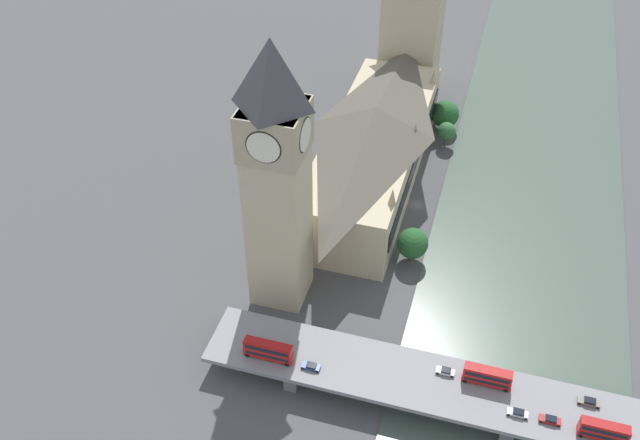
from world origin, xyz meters
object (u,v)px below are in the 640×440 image
at_px(car_northbound_lead, 518,413).
at_px(car_southbound_tail, 550,420).
at_px(double_decker_bus_mid, 604,430).
at_px(car_southbound_lead, 589,402).
at_px(road_bridge, 511,404).
at_px(parliament_hall, 374,146).
at_px(double_decker_bus_rear, 487,376).
at_px(victoria_tower, 413,23).
at_px(car_northbound_mid, 446,371).
at_px(double_decker_bus_lead, 268,350).
at_px(car_northbound_tail, 311,366).
at_px(clock_tower, 276,173).

bearing_deg(car_northbound_lead, car_southbound_tail, -178.73).
distance_m(double_decker_bus_mid, car_southbound_lead, 8.56).
relative_size(road_bridge, car_northbound_lead, 31.07).
height_order(car_northbound_lead, car_southbound_lead, car_southbound_lead).
bearing_deg(car_southbound_lead, parliament_hall, -48.19).
relative_size(car_northbound_lead, car_southbound_tail, 0.99).
bearing_deg(car_northbound_lead, double_decker_bus_rear, -40.80).
height_order(road_bridge, car_southbound_lead, car_southbound_lead).
distance_m(road_bridge, car_northbound_lead, 3.95).
distance_m(victoria_tower, double_decker_bus_rear, 138.56).
bearing_deg(double_decker_bus_mid, road_bridge, -12.10).
relative_size(car_northbound_mid, car_southbound_lead, 0.89).
xyz_separation_m(victoria_tower, double_decker_bus_lead, (5.83, 137.40, -18.28)).
bearing_deg(road_bridge, double_decker_bus_lead, 3.94).
xyz_separation_m(car_northbound_lead, car_northbound_tail, (46.09, 0.63, -0.03)).
distance_m(victoria_tower, car_northbound_lead, 147.28).
bearing_deg(clock_tower, car_northbound_lead, 157.19).
relative_size(road_bridge, car_northbound_tail, 32.65).
distance_m(clock_tower, car_northbound_lead, 74.80).
distance_m(car_southbound_lead, car_southbound_tail, 10.60).
bearing_deg(victoria_tower, road_bridge, 110.21).
bearing_deg(car_southbound_lead, car_northbound_mid, 1.19).
distance_m(parliament_hall, car_southbound_lead, 97.77).
height_order(clock_tower, car_southbound_tail, clock_tower).
xyz_separation_m(parliament_hall, car_southbound_lead, (-65.04, 72.73, -6.24)).
height_order(clock_tower, car_northbound_lead, clock_tower).
bearing_deg(victoria_tower, car_southbound_tail, 112.70).
bearing_deg(car_northbound_lead, car_southbound_lead, -153.76).
distance_m(double_decker_bus_rear, car_southbound_tail, 15.62).
bearing_deg(car_southbound_tail, car_northbound_mid, -15.42).
bearing_deg(clock_tower, car_northbound_mid, 156.78).
bearing_deg(clock_tower, road_bridge, 159.36).
distance_m(road_bridge, double_decker_bus_mid, 19.28).
height_order(car_northbound_lead, car_northbound_mid, car_northbound_mid).
distance_m(car_northbound_lead, car_southbound_lead, 16.30).
bearing_deg(victoria_tower, parliament_hall, 90.05).
relative_size(clock_tower, car_southbound_tail, 16.02).
bearing_deg(car_southbound_tail, car_southbound_lead, -138.23).
relative_size(car_northbound_mid, car_northbound_tail, 0.98).
xyz_separation_m(victoria_tower, car_southbound_lead, (-65.10, 129.63, -20.41)).
height_order(double_decker_bus_rear, car_northbound_lead, double_decker_bus_rear).
xyz_separation_m(parliament_hall, victoria_tower, (0.05, -56.90, 14.17)).
height_order(double_decker_bus_mid, car_northbound_mid, double_decker_bus_mid).
height_order(double_decker_bus_rear, car_northbound_mid, double_decker_bus_rear).
relative_size(victoria_tower, car_northbound_tail, 13.75).
relative_size(victoria_tower, car_northbound_lead, 13.08).
distance_m(victoria_tower, double_decker_bus_lead, 138.73).
bearing_deg(car_northbound_tail, victoria_tower, -88.17).
xyz_separation_m(double_decker_bus_mid, car_northbound_tail, (63.28, -0.11, -1.95)).
relative_size(parliament_hall, road_bridge, 0.62).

